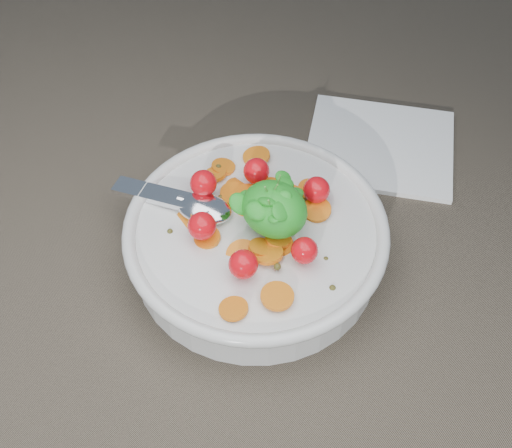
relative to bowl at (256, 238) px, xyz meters
The scene contains 3 objects.
ground 0.03m from the bowl, 66.72° to the left, with size 6.00×6.00×0.00m, color brown.
bowl is the anchor object (origin of this frame).
napkin 0.21m from the bowl, 86.92° to the left, with size 0.16×0.14×0.01m, color white.
Camera 1 is at (0.23, -0.29, 0.50)m, focal length 45.00 mm.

